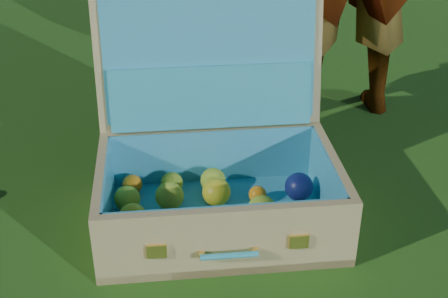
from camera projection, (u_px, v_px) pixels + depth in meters
ground at (185, 239)px, 1.77m from camera, size 60.00×60.00×0.00m
suitcase at (216, 154)px, 1.82m from camera, size 0.81×0.73×0.65m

